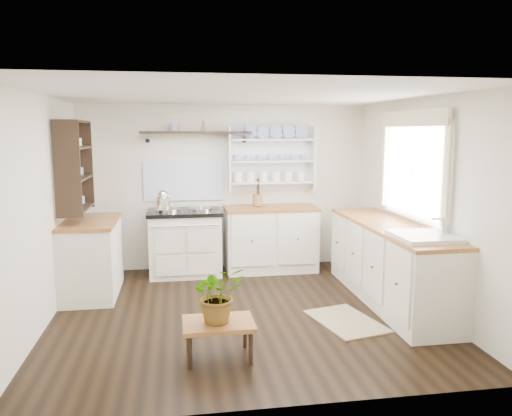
{
  "coord_description": "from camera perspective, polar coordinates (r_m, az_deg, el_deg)",
  "views": [
    {
      "loc": [
        -0.67,
        -5.11,
        1.94
      ],
      "look_at": [
        0.18,
        0.25,
        1.1
      ],
      "focal_mm": 35.0,
      "sensor_mm": 36.0,
      "label": 1
    }
  ],
  "objects": [
    {
      "name": "floor",
      "position": [
        5.51,
        -1.48,
        -11.83
      ],
      "size": [
        4.0,
        3.8,
        0.01
      ],
      "primitive_type": "cube",
      "color": "black",
      "rests_on": "ground"
    },
    {
      "name": "wall_back",
      "position": [
        7.09,
        -3.54,
        2.39
      ],
      "size": [
        4.0,
        0.02,
        2.3
      ],
      "primitive_type": "cube",
      "color": "silver",
      "rests_on": "ground"
    },
    {
      "name": "wall_right",
      "position": [
        5.82,
        18.39,
        0.54
      ],
      "size": [
        0.02,
        3.8,
        2.3
      ],
      "primitive_type": "cube",
      "color": "silver",
      "rests_on": "ground"
    },
    {
      "name": "wall_left",
      "position": [
        5.34,
        -23.32,
        -0.44
      ],
      "size": [
        0.02,
        3.8,
        2.3
      ],
      "primitive_type": "cube",
      "color": "silver",
      "rests_on": "ground"
    },
    {
      "name": "ceiling",
      "position": [
        5.17,
        -1.58,
        12.78
      ],
      "size": [
        4.0,
        3.8,
        0.01
      ],
      "primitive_type": "cube",
      "color": "white",
      "rests_on": "wall_back"
    },
    {
      "name": "window",
      "position": [
        5.89,
        17.47,
        4.74
      ],
      "size": [
        0.08,
        1.55,
        1.22
      ],
      "color": "white",
      "rests_on": "wall_right"
    },
    {
      "name": "aga_cooker",
      "position": [
        6.85,
        -8.09,
        -3.86
      ],
      "size": [
        0.99,
        0.69,
        0.91
      ],
      "color": "silver",
      "rests_on": "floor"
    },
    {
      "name": "back_cabinets",
      "position": [
        6.99,
        1.66,
        -3.42
      ],
      "size": [
        1.27,
        0.63,
        0.9
      ],
      "color": "silver",
      "rests_on": "floor"
    },
    {
      "name": "right_cabinets",
      "position": [
        5.91,
        15.02,
        -6.0
      ],
      "size": [
        0.62,
        2.43,
        0.9
      ],
      "color": "silver",
      "rests_on": "floor"
    },
    {
      "name": "belfast_sink",
      "position": [
        5.18,
        18.54,
        -4.38
      ],
      "size": [
        0.55,
        0.6,
        0.45
      ],
      "color": "white",
      "rests_on": "right_cabinets"
    },
    {
      "name": "left_cabinets",
      "position": [
        6.28,
        -18.27,
        -5.29
      ],
      "size": [
        0.62,
        1.13,
        0.9
      ],
      "color": "silver",
      "rests_on": "floor"
    },
    {
      "name": "plate_rack",
      "position": [
        7.11,
        1.71,
        5.7
      ],
      "size": [
        1.2,
        0.22,
        0.9
      ],
      "color": "white",
      "rests_on": "wall_back"
    },
    {
      "name": "high_shelf",
      "position": [
        6.89,
        -6.84,
        8.48
      ],
      "size": [
        1.5,
        0.29,
        0.16
      ],
      "color": "black",
      "rests_on": "wall_back"
    },
    {
      "name": "left_shelving",
      "position": [
        6.14,
        -20.05,
        4.62
      ],
      "size": [
        0.28,
        0.8,
        1.05
      ],
      "primitive_type": "cube",
      "color": "black",
      "rests_on": "wall_left"
    },
    {
      "name": "kettle",
      "position": [
        6.63,
        -10.61,
        0.93
      ],
      "size": [
        0.2,
        0.2,
        0.24
      ],
      "primitive_type": null,
      "color": "silver",
      "rests_on": "aga_cooker"
    },
    {
      "name": "utensil_crock",
      "position": [
        6.95,
        0.17,
        0.93
      ],
      "size": [
        0.13,
        0.13,
        0.16
      ],
      "primitive_type": "cylinder",
      "color": "#9D6839",
      "rests_on": "back_cabinets"
    },
    {
      "name": "center_table",
      "position": [
        4.4,
        -4.31,
        -13.35
      ],
      "size": [
        0.61,
        0.44,
        0.33
      ],
      "rotation": [
        0.0,
        0.0,
        0.01
      ],
      "color": "brown",
      "rests_on": "floor"
    },
    {
      "name": "potted_plant",
      "position": [
        4.3,
        -4.35,
        -9.78
      ],
      "size": [
        0.52,
        0.48,
        0.49
      ],
      "primitive_type": "imported",
      "rotation": [
        0.0,
        0.0,
        0.26
      ],
      "color": "#3F7233",
      "rests_on": "center_table"
    },
    {
      "name": "floor_rug",
      "position": [
        5.33,
        10.26,
        -12.61
      ],
      "size": [
        0.73,
        0.95,
        0.02
      ],
      "primitive_type": "cube",
      "rotation": [
        0.0,
        0.0,
        0.24
      ],
      "color": "#80614A",
      "rests_on": "floor"
    }
  ]
}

